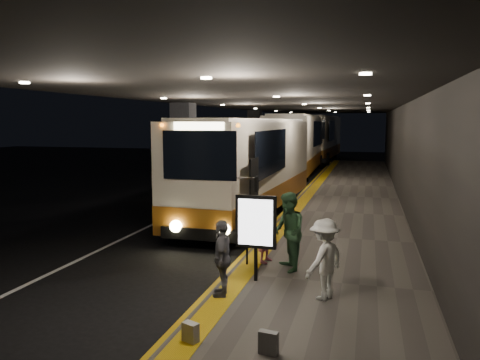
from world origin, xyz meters
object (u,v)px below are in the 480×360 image
at_px(stanchion_post, 247,244).
at_px(passenger_waiting_grey, 222,258).
at_px(passenger_waiting_green, 288,232).
at_px(bag_polka, 268,343).
at_px(coach_main, 251,170).
at_px(bag_plain, 191,332).
at_px(passenger_boarding, 266,230).
at_px(coach_second, 297,147).
at_px(coach_third, 318,140).
at_px(passenger_waiting_white, 324,259).
at_px(info_sign, 256,223).

bearing_deg(stanchion_post, passenger_waiting_grey, -89.11).
height_order(passenger_waiting_green, bag_polka, passenger_waiting_green).
relative_size(coach_main, bag_plain, 36.58).
bearing_deg(stanchion_post, passenger_boarding, 42.22).
xyz_separation_m(passenger_waiting_green, passenger_waiting_grey, (-1.01, -1.96, -0.15)).
relative_size(coach_second, coach_third, 0.98).
distance_m(coach_second, passenger_waiting_white, 23.75).
height_order(coach_third, stanchion_post, coach_third).
relative_size(passenger_waiting_grey, bag_polka, 4.41).
height_order(passenger_boarding, stanchion_post, passenger_boarding).
height_order(coach_second, coach_third, coach_third).
bearing_deg(coach_main, info_sign, -72.36).
bearing_deg(passenger_waiting_green, passenger_waiting_white, 7.70).
bearing_deg(passenger_waiting_grey, passenger_waiting_green, 140.64).
xyz_separation_m(coach_third, bag_plain, (1.83, -36.83, -1.65)).
xyz_separation_m(coach_third, passenger_boarding, (2.08, -32.26, -0.97)).
height_order(coach_main, passenger_waiting_white, coach_main).
relative_size(coach_main, passenger_waiting_white, 7.30).
xyz_separation_m(passenger_boarding, bag_polka, (1.04, -4.61, -0.66)).
xyz_separation_m(passenger_waiting_white, bag_plain, (-1.89, -2.47, -0.65)).
relative_size(coach_second, passenger_waiting_green, 6.80).
height_order(passenger_boarding, passenger_waiting_green, passenger_waiting_green).
distance_m(coach_main, info_sign, 8.33).
xyz_separation_m(coach_second, coach_third, (0.32, 10.97, 0.04)).
bearing_deg(passenger_waiting_white, passenger_waiting_grey, -48.92).
height_order(coach_second, bag_polka, coach_second).
relative_size(bag_polka, stanchion_post, 0.35).
height_order(passenger_waiting_green, info_sign, info_sign).
xyz_separation_m(coach_main, coach_second, (-0.34, 14.69, 0.16)).
xyz_separation_m(coach_third, passenger_waiting_white, (3.72, -34.36, -1.00)).
xyz_separation_m(passenger_waiting_grey, bag_plain, (0.12, -2.08, -0.62)).
xyz_separation_m(passenger_waiting_white, stanchion_post, (-2.04, 1.73, -0.30)).
distance_m(info_sign, stanchion_post, 1.42).
bearing_deg(coach_third, info_sign, -83.95).
height_order(coach_main, passenger_waiting_green, coach_main).
height_order(coach_main, passenger_boarding, coach_main).
xyz_separation_m(coach_main, passenger_waiting_grey, (1.70, -9.09, -0.83)).
height_order(info_sign, stanchion_post, info_sign).
relative_size(passenger_waiting_green, passenger_waiting_grey, 1.19).
bearing_deg(bag_polka, coach_main, 105.44).
bearing_deg(passenger_boarding, bag_polka, -157.70).
bearing_deg(bag_polka, info_sign, 106.83).
xyz_separation_m(passenger_waiting_white, info_sign, (-1.56, 0.66, 0.49)).
bearing_deg(coach_third, stanchion_post, -84.67).
bearing_deg(coach_third, passenger_waiting_green, -82.86).
height_order(coach_third, bag_plain, coach_third).
bearing_deg(coach_main, passenger_waiting_grey, -76.69).
bearing_deg(bag_polka, coach_second, 97.56).
bearing_deg(passenger_boarding, coach_third, 13.31).
distance_m(bag_plain, stanchion_post, 4.22).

